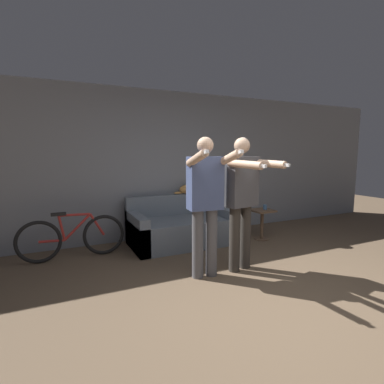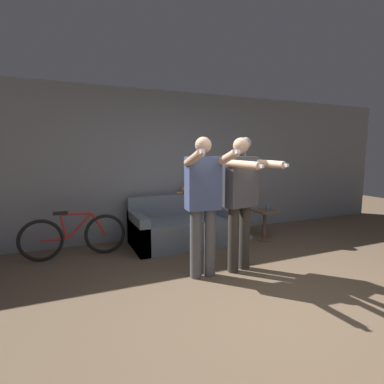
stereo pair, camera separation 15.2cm
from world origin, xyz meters
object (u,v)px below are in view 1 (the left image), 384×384
at_px(side_table, 262,219).
at_px(bicycle, 72,237).
at_px(couch, 180,228).
at_px(cup, 265,207).
at_px(person_left, 206,198).
at_px(person_right, 242,195).
at_px(cat, 189,189).
at_px(floor_lamp, 242,167).

distance_m(side_table, bicycle, 3.12).
height_order(couch, cup, couch).
xyz_separation_m(person_left, person_right, (0.53, 0.00, 0.00)).
height_order(person_left, side_table, person_left).
height_order(person_right, bicycle, person_right).
bearing_deg(side_table, cup, -7.83).
height_order(person_left, bicycle, person_left).
relative_size(cat, cup, 5.33).
bearing_deg(cat, bicycle, -169.95).
height_order(person_right, cat, person_right).
relative_size(person_right, cat, 3.77).
distance_m(couch, side_table, 1.46).
height_order(person_right, floor_lamp, floor_lamp).
bearing_deg(bicycle, cup, -7.21).
height_order(person_left, cup, person_left).
distance_m(cup, bicycle, 3.18).
bearing_deg(person_right, couch, 89.88).
xyz_separation_m(person_left, floor_lamp, (1.42, 1.28, 0.29)).
relative_size(couch, bicycle, 1.12).
distance_m(couch, person_right, 1.59).
xyz_separation_m(couch, floor_lamp, (1.16, -0.10, 1.01)).
bearing_deg(cup, side_table, 172.17).
relative_size(person_left, floor_lamp, 0.95).
height_order(side_table, cup, cup).
xyz_separation_m(couch, person_left, (-0.26, -1.39, 0.72)).
relative_size(person_left, bicycle, 1.16).
height_order(couch, bicycle, couch).
distance_m(cat, floor_lamp, 1.03).
distance_m(person_left, person_right, 0.53).
relative_size(cat, floor_lamp, 0.25).
distance_m(floor_lamp, cup, 0.81).
bearing_deg(bicycle, cat, 10.05).
bearing_deg(side_table, bicycle, 172.80).
relative_size(cat, side_table, 0.85).
distance_m(couch, person_left, 1.58).
relative_size(couch, person_left, 0.97).
bearing_deg(person_right, bicycle, 133.56).
bearing_deg(cat, couch, -131.98).
xyz_separation_m(cat, bicycle, (-2.01, -0.36, -0.56)).
bearing_deg(floor_lamp, person_right, -124.88).
xyz_separation_m(person_right, bicycle, (-1.95, 1.39, -0.67)).
relative_size(person_left, cup, 20.08).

